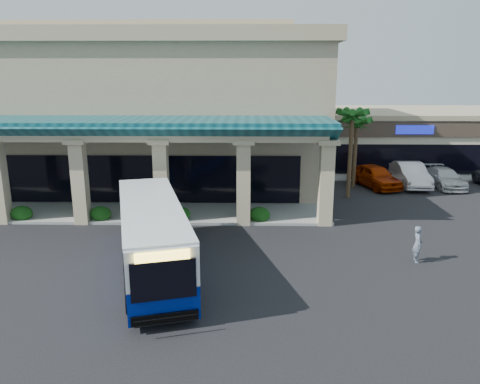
{
  "coord_description": "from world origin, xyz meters",
  "views": [
    {
      "loc": [
        1.74,
        -19.66,
        8.19
      ],
      "look_at": [
        1.33,
        3.8,
        2.2
      ],
      "focal_mm": 35.0,
      "sensor_mm": 36.0,
      "label": 1
    }
  ],
  "objects_px": {
    "pedestrian": "(417,244)",
    "car_red": "(444,178)",
    "car_white": "(410,174)",
    "transit_bus": "(152,238)",
    "car_silver": "(375,176)"
  },
  "relations": [
    {
      "from": "pedestrian",
      "to": "car_red",
      "type": "xyz_separation_m",
      "value": [
        6.96,
        14.25,
        -0.15
      ]
    },
    {
      "from": "pedestrian",
      "to": "car_white",
      "type": "xyz_separation_m",
      "value": [
        4.51,
        14.54,
        0.04
      ]
    },
    {
      "from": "transit_bus",
      "to": "pedestrian",
      "type": "bearing_deg",
      "value": -9.89
    },
    {
      "from": "transit_bus",
      "to": "car_white",
      "type": "bearing_deg",
      "value": 28.73
    },
    {
      "from": "car_white",
      "to": "car_red",
      "type": "bearing_deg",
      "value": -5.34
    },
    {
      "from": "car_silver",
      "to": "car_white",
      "type": "bearing_deg",
      "value": -8.15
    },
    {
      "from": "car_white",
      "to": "car_silver",
      "type": "bearing_deg",
      "value": -169.4
    },
    {
      "from": "transit_bus",
      "to": "pedestrian",
      "type": "relative_size",
      "value": 6.35
    },
    {
      "from": "transit_bus",
      "to": "car_silver",
      "type": "xyz_separation_m",
      "value": [
        13.38,
        15.27,
        -0.63
      ]
    },
    {
      "from": "transit_bus",
      "to": "car_red",
      "type": "height_order",
      "value": "transit_bus"
    },
    {
      "from": "transit_bus",
      "to": "pedestrian",
      "type": "xyz_separation_m",
      "value": [
        11.55,
        1.16,
        -0.64
      ]
    },
    {
      "from": "pedestrian",
      "to": "car_silver",
      "type": "height_order",
      "value": "car_silver"
    },
    {
      "from": "transit_bus",
      "to": "car_red",
      "type": "xyz_separation_m",
      "value": [
        18.51,
        15.41,
        -0.79
      ]
    },
    {
      "from": "pedestrian",
      "to": "car_silver",
      "type": "bearing_deg",
      "value": -3.18
    },
    {
      "from": "pedestrian",
      "to": "car_red",
      "type": "bearing_deg",
      "value": -21.79
    }
  ]
}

